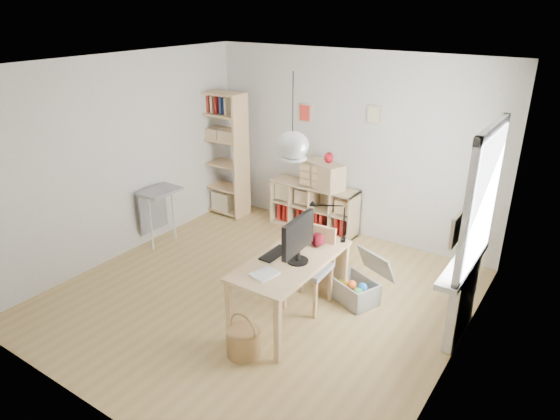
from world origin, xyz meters
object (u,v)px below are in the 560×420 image
Objects in this scene: cube_shelf at (314,210)px; monitor at (298,237)px; desk at (291,266)px; tall_bookshelf at (222,149)px; chair at (311,262)px; storage_chest at (358,286)px; drawer_chest at (323,175)px.

monitor is (1.11, -2.25, 0.74)m from cube_shelf.
cube_shelf is at bearing 114.61° from desk.
tall_bookshelf reaches higher than desk.
desk is at bearing 164.78° from monitor.
storage_chest is at bearing 36.62° from chair.
storage_chest is at bearing 59.06° from desk.
tall_bookshelf is 1.75m from drawer_chest.
cube_shelf is 1.49× the size of chair.
monitor is at bearing -82.72° from chair.
chair is (2.60, -1.56, -0.55)m from tall_bookshelf.
storage_chest is (3.04, -1.19, -0.90)m from tall_bookshelf.
cube_shelf is at bearing 10.19° from tall_bookshelf.
cube_shelf is at bearing 113.29° from monitor.
tall_bookshelf is 3.08m from chair.
chair is at bearing 97.47° from monitor.
monitor reaches higher than chair.
desk reaches higher than storage_chest.
cube_shelf is 1.77m from tall_bookshelf.
tall_bookshelf is 2.95× the size of drawer_chest.
tall_bookshelf is at bearing 140.63° from monitor.
drawer_chest is (0.16, -0.04, 0.62)m from cube_shelf.
chair is at bearing -60.57° from cube_shelf.
monitor reaches higher than cube_shelf.
chair reaches higher than desk.
cube_shelf is at bearing 158.01° from storage_chest.
monitor reaches higher than desk.
monitor is (0.09, -0.02, 0.38)m from desk.
tall_bookshelf is 2.12× the size of chair.
desk is 0.41m from chair.
desk is 2.21× the size of drawer_chest.
tall_bookshelf is 3.33m from monitor.
monitor is (-0.36, -0.78, 0.85)m from storage_chest.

